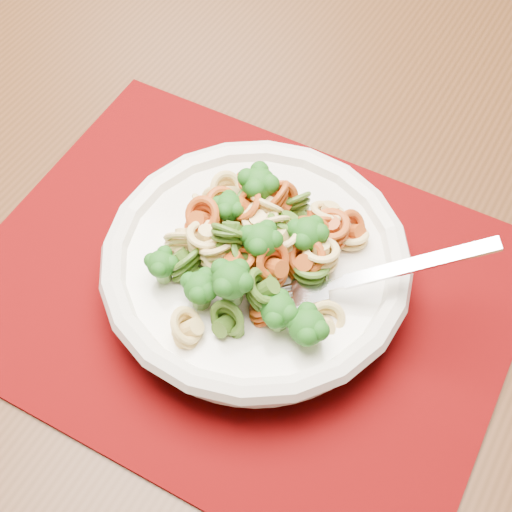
% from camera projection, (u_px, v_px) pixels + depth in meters
% --- Properties ---
extents(dining_table, '(1.49, 1.06, 0.71)m').
position_uv_depth(dining_table, '(249.00, 277.00, 0.69)').
color(dining_table, '#482814').
rests_on(dining_table, ground).
extents(placemat, '(0.45, 0.36, 0.00)m').
position_uv_depth(placemat, '(240.00, 289.00, 0.57)').
color(placemat, '#510303').
rests_on(placemat, dining_table).
extents(pasta_bowl, '(0.24, 0.24, 0.05)m').
position_uv_depth(pasta_bowl, '(256.00, 265.00, 0.55)').
color(pasta_bowl, white).
rests_on(pasta_bowl, placemat).
extents(pasta_broccoli_heap, '(0.20, 0.20, 0.06)m').
position_uv_depth(pasta_broccoli_heap, '(256.00, 251.00, 0.53)').
color(pasta_broccoli_heap, '#E5C271').
rests_on(pasta_broccoli_heap, pasta_bowl).
extents(fork, '(0.17, 0.11, 0.08)m').
position_uv_depth(fork, '(310.00, 291.00, 0.51)').
color(fork, silver).
rests_on(fork, pasta_bowl).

